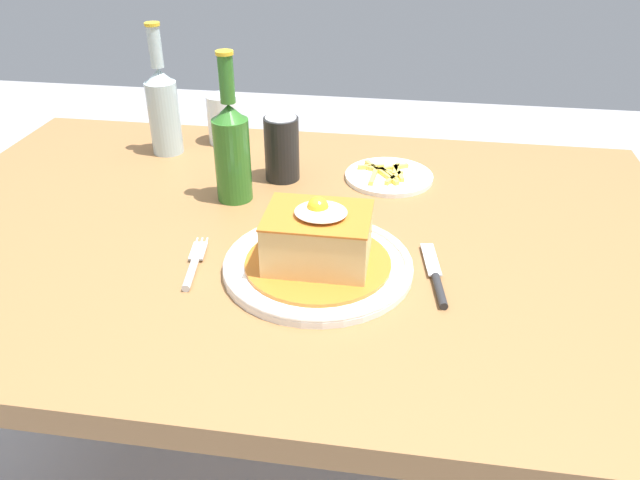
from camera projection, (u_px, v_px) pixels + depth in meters
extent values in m
cube|color=olive|center=(287.00, 238.00, 1.05)|extent=(1.33, 0.89, 0.04)
cylinder|color=olive|center=(100.00, 272.00, 1.63)|extent=(0.07, 0.07, 0.70)
cylinder|color=olive|center=(563.00, 314.00, 1.48)|extent=(0.07, 0.07, 0.70)
cylinder|color=white|center=(318.00, 267.00, 0.93)|extent=(0.28, 0.28, 0.01)
torus|color=white|center=(318.00, 263.00, 0.93)|extent=(0.28, 0.28, 0.01)
cylinder|color=#C66B23|center=(318.00, 262.00, 0.93)|extent=(0.22, 0.22, 0.01)
cube|color=#DBB770|center=(318.00, 239.00, 0.91)|extent=(0.15, 0.12, 0.08)
cube|color=#C66B23|center=(318.00, 215.00, 0.89)|extent=(0.15, 0.12, 0.00)
ellipsoid|color=white|center=(321.00, 212.00, 0.88)|extent=(0.08, 0.07, 0.01)
sphere|color=yellow|center=(318.00, 208.00, 0.88)|extent=(0.03, 0.03, 0.03)
cylinder|color=silver|center=(191.00, 274.00, 0.91)|extent=(0.02, 0.08, 0.01)
cube|color=silver|center=(198.00, 251.00, 0.97)|extent=(0.03, 0.05, 0.00)
cylinder|color=silver|center=(206.00, 243.00, 0.99)|extent=(0.01, 0.03, 0.00)
cylinder|color=silver|center=(201.00, 243.00, 0.99)|extent=(0.01, 0.03, 0.00)
cylinder|color=silver|center=(196.00, 243.00, 0.99)|extent=(0.01, 0.03, 0.00)
cylinder|color=#262628|center=(440.00, 291.00, 0.88)|extent=(0.02, 0.08, 0.01)
cube|color=silver|center=(431.00, 259.00, 0.95)|extent=(0.03, 0.09, 0.00)
cylinder|color=black|center=(282.00, 149.00, 1.18)|extent=(0.07, 0.07, 0.12)
cylinder|color=silver|center=(281.00, 118.00, 1.15)|extent=(0.06, 0.06, 0.00)
cylinder|color=#ADC6CC|center=(165.00, 118.00, 1.29)|extent=(0.06, 0.06, 0.15)
cone|color=#ADC6CC|center=(159.00, 76.00, 1.24)|extent=(0.06, 0.06, 0.03)
cylinder|color=#ADC6CC|center=(155.00, 47.00, 1.21)|extent=(0.03, 0.03, 0.08)
cylinder|color=gold|center=(152.00, 24.00, 1.19)|extent=(0.03, 0.03, 0.01)
cylinder|color=#2D6B23|center=(233.00, 160.00, 1.10)|extent=(0.06, 0.06, 0.15)
cone|color=#2D6B23|center=(229.00, 113.00, 1.05)|extent=(0.06, 0.06, 0.03)
cylinder|color=#2D6B23|center=(226.00, 79.00, 1.02)|extent=(0.03, 0.03, 0.08)
cylinder|color=gold|center=(224.00, 53.00, 1.00)|extent=(0.03, 0.03, 0.01)
cylinder|color=#3F2314|center=(224.00, 129.00, 1.36)|extent=(0.06, 0.06, 0.06)
cylinder|color=silver|center=(223.00, 119.00, 1.35)|extent=(0.07, 0.07, 0.10)
cylinder|color=white|center=(389.00, 177.00, 1.21)|extent=(0.17, 0.17, 0.01)
cube|color=#EAC64C|center=(372.00, 166.00, 1.23)|extent=(0.03, 0.05, 0.01)
cube|color=#EAC64C|center=(380.00, 170.00, 1.21)|extent=(0.05, 0.02, 0.01)
cube|color=#EAC64C|center=(371.00, 167.00, 1.22)|extent=(0.05, 0.02, 0.01)
cube|color=#EAC64C|center=(393.00, 168.00, 1.22)|extent=(0.06, 0.04, 0.01)
cube|color=#EAC64C|center=(394.00, 178.00, 1.18)|extent=(0.03, 0.06, 0.01)
cube|color=#EAC64C|center=(388.00, 177.00, 1.18)|extent=(0.04, 0.06, 0.01)
cube|color=#EAC64C|center=(398.00, 173.00, 1.20)|extent=(0.03, 0.07, 0.01)
cube|color=#EAC64C|center=(389.00, 175.00, 1.19)|extent=(0.04, 0.06, 0.01)
cube|color=#EAC64C|center=(373.00, 176.00, 1.19)|extent=(0.01, 0.07, 0.01)
cube|color=#EAC64C|center=(396.00, 169.00, 1.21)|extent=(0.01, 0.05, 0.01)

